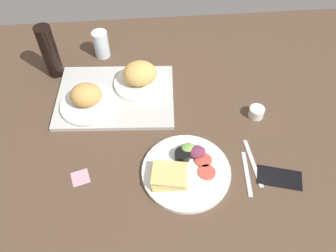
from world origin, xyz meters
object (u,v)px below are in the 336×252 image
at_px(serving_tray, 116,96).
at_px(soda_bottle, 50,52).
at_px(fork, 247,173).
at_px(knife, 253,163).
at_px(cell_phone, 280,177).
at_px(sticky_note, 80,178).
at_px(bread_plate_far, 140,76).
at_px(drinking_glass, 101,44).
at_px(espresso_cup, 256,112).
at_px(bread_plate_near, 87,99).
at_px(plate_with_salad, 184,170).

height_order(serving_tray, soda_bottle, soda_bottle).
height_order(fork, knife, same).
height_order(cell_phone, sticky_note, cell_phone).
distance_m(bread_plate_far, sticky_note, 0.46).
relative_size(drinking_glass, espresso_cup, 2.10).
distance_m(bread_plate_near, espresso_cup, 0.63).
bearing_deg(plate_with_salad, sticky_note, 178.56).
bearing_deg(bread_plate_far, fork, -52.46).
bearing_deg(soda_bottle, bread_plate_far, -18.00).
relative_size(cell_phone, sticky_note, 2.57).
relative_size(bread_plate_far, cell_phone, 1.44).
bearing_deg(fork, soda_bottle, 55.99).
bearing_deg(plate_with_salad, espresso_cup, 36.73).
bearing_deg(cell_phone, serving_tray, 158.94).
relative_size(serving_tray, cell_phone, 3.13).
relative_size(espresso_cup, knife, 0.29).
bearing_deg(bread_plate_far, cell_phone, -46.45).
height_order(bread_plate_near, fork, bread_plate_near).
xyz_separation_m(fork, sticky_note, (-0.55, 0.03, -0.00)).
bearing_deg(cell_phone, espresso_cup, 108.87).
bearing_deg(cell_phone, fork, -177.16).
xyz_separation_m(cell_phone, sticky_note, (-0.65, 0.06, -0.00)).
relative_size(plate_with_salad, soda_bottle, 1.30).
distance_m(soda_bottle, espresso_cup, 0.83).
xyz_separation_m(soda_bottle, espresso_cup, (0.77, -0.30, -0.09)).
relative_size(espresso_cup, fork, 0.33).
xyz_separation_m(bread_plate_near, espresso_cup, (0.62, -0.09, -0.03)).
bearing_deg(serving_tray, cell_phone, -37.25).
bearing_deg(bread_plate_near, bread_plate_far, 25.53).
height_order(espresso_cup, fork, espresso_cup).
bearing_deg(espresso_cup, knife, -106.20).
xyz_separation_m(bread_plate_far, plate_with_salad, (0.13, -0.41, -0.04)).
relative_size(espresso_cup, cell_phone, 0.39).
distance_m(bread_plate_far, cell_phone, 0.63).
xyz_separation_m(bread_plate_near, bread_plate_far, (0.20, 0.10, 0.01)).
distance_m(espresso_cup, sticky_note, 0.67).
bearing_deg(sticky_note, fork, -3.42).
xyz_separation_m(bread_plate_far, fork, (0.33, -0.43, -0.06)).
height_order(drinking_glass, cell_phone, drinking_glass).
distance_m(soda_bottle, sticky_note, 0.54).
height_order(plate_with_salad, fork, plate_with_salad).
height_order(bread_plate_near, drinking_glass, drinking_glass).
relative_size(bread_plate_far, knife, 1.09).
bearing_deg(fork, bread_plate_far, 42.27).
relative_size(bread_plate_near, bread_plate_far, 1.01).
bearing_deg(fork, espresso_cup, -15.35).
bearing_deg(knife, bread_plate_near, 58.43).
bearing_deg(bread_plate_far, bread_plate_near, -154.47).
bearing_deg(knife, sticky_note, 86.98).
distance_m(drinking_glass, fork, 0.82).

